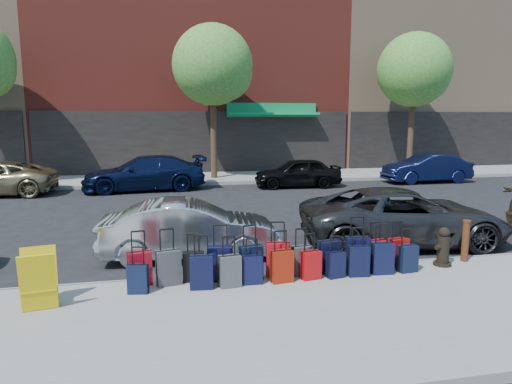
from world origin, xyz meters
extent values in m
plane|color=black|center=(0.00, 0.00, 0.00)|extent=(120.00, 120.00, 0.00)
cube|color=gray|center=(0.00, -6.50, 0.07)|extent=(60.00, 4.00, 0.15)
cube|color=gray|center=(0.00, 10.00, 0.07)|extent=(60.00, 4.00, 0.15)
cube|color=gray|center=(0.00, -4.48, 0.07)|extent=(60.00, 0.08, 0.15)
cube|color=gray|center=(0.00, 7.98, 0.07)|extent=(60.00, 0.08, 0.15)
cube|color=maroon|center=(0.00, 18.00, 10.00)|extent=(17.00, 12.00, 20.00)
cube|color=black|center=(0.00, 11.95, 1.70)|extent=(16.66, 0.15, 3.40)
cube|color=#0D7A43|center=(4.00, 11.60, 3.20)|extent=(5.00, 0.91, 0.27)
cube|color=#0D7A43|center=(4.00, 11.90, 3.55)|extent=(5.00, 0.10, 0.60)
cube|color=#997A5D|center=(16.00, 18.00, 9.00)|extent=(15.00, 12.00, 18.00)
cube|color=black|center=(16.00, 11.95, 1.70)|extent=(14.70, 0.15, 3.40)
cylinder|color=black|center=(0.50, 9.50, 2.55)|extent=(0.30, 0.30, 4.80)
sphere|color=#356A23|center=(0.50, 9.50, 5.52)|extent=(3.80, 3.80, 3.80)
sphere|color=#356A23|center=(1.10, 9.50, 5.14)|extent=(2.58, 2.58, 2.58)
cylinder|color=black|center=(11.00, 9.50, 2.55)|extent=(0.30, 0.30, 4.80)
sphere|color=#356A23|center=(11.00, 9.50, 5.52)|extent=(3.80, 3.80, 3.80)
sphere|color=#356A23|center=(11.60, 9.50, 5.14)|extent=(2.58, 2.58, 2.58)
cube|color=maroon|center=(-2.47, -4.76, 0.45)|extent=(0.44, 0.30, 0.60)
cylinder|color=black|center=(-2.47, -4.76, 1.10)|extent=(0.23, 0.08, 0.03)
cube|color=#353439|center=(-1.98, -4.85, 0.46)|extent=(0.45, 0.31, 0.62)
cylinder|color=black|center=(-1.98, -4.85, 1.13)|extent=(0.23, 0.08, 0.03)
cube|color=black|center=(-1.54, -4.76, 0.42)|extent=(0.39, 0.25, 0.54)
cylinder|color=black|center=(-1.54, -4.76, 1.01)|extent=(0.20, 0.06, 0.03)
cube|color=black|center=(-1.06, -4.82, 0.47)|extent=(0.46, 0.30, 0.64)
cylinder|color=black|center=(-1.06, -4.82, 1.16)|extent=(0.24, 0.07, 0.03)
cube|color=black|center=(-0.50, -4.84, 0.46)|extent=(0.44, 0.28, 0.62)
cylinder|color=black|center=(-0.50, -4.84, 1.13)|extent=(0.23, 0.07, 0.03)
cube|color=#B40B17|center=(0.01, -4.81, 0.47)|extent=(0.46, 0.31, 0.64)
cylinder|color=black|center=(0.01, -4.81, 1.16)|extent=(0.24, 0.08, 0.03)
cube|color=#3F3F44|center=(0.47, -4.82, 0.42)|extent=(0.39, 0.25, 0.55)
cylinder|color=black|center=(0.47, -4.82, 1.01)|extent=(0.21, 0.06, 0.03)
cube|color=black|center=(1.02, -4.80, 0.46)|extent=(0.44, 0.29, 0.61)
cylinder|color=black|center=(1.02, -4.80, 1.12)|extent=(0.23, 0.07, 0.03)
cube|color=black|center=(1.57, -4.84, 0.48)|extent=(0.47, 0.31, 0.66)
cylinder|color=black|center=(1.57, -4.84, 1.19)|extent=(0.25, 0.07, 0.03)
cube|color=maroon|center=(1.97, -4.84, 0.44)|extent=(0.41, 0.26, 0.58)
cylinder|color=black|center=(1.97, -4.84, 1.07)|extent=(0.22, 0.06, 0.03)
cube|color=#97090B|center=(2.47, -4.76, 0.43)|extent=(0.41, 0.27, 0.56)
cylinder|color=black|center=(2.47, -4.76, 1.04)|extent=(0.21, 0.07, 0.03)
cube|color=black|center=(-2.48, -5.13, 0.39)|extent=(0.36, 0.25, 0.49)
cylinder|color=black|center=(-2.48, -5.13, 0.93)|extent=(0.19, 0.06, 0.03)
cube|color=black|center=(-1.43, -5.15, 0.44)|extent=(0.41, 0.26, 0.58)
cylinder|color=black|center=(-1.43, -5.15, 1.07)|extent=(0.22, 0.05, 0.03)
cube|color=#3E3F44|center=(-0.94, -5.16, 0.43)|extent=(0.40, 0.26, 0.55)
cylinder|color=black|center=(-0.94, -5.16, 1.03)|extent=(0.21, 0.06, 0.03)
cube|color=black|center=(-0.53, -5.10, 0.40)|extent=(0.35, 0.21, 0.50)
cylinder|color=black|center=(-0.53, -5.10, 0.95)|extent=(0.19, 0.04, 0.03)
cube|color=maroon|center=(0.00, -5.12, 0.44)|extent=(0.42, 0.27, 0.58)
cylinder|color=black|center=(0.00, -5.12, 1.06)|extent=(0.22, 0.06, 0.03)
cube|color=#A70A0E|center=(0.56, -5.08, 0.41)|extent=(0.38, 0.26, 0.52)
cylinder|color=black|center=(0.56, -5.08, 0.98)|extent=(0.20, 0.06, 0.03)
cube|color=black|center=(1.03, -5.11, 0.39)|extent=(0.35, 0.24, 0.48)
cylinder|color=black|center=(1.03, -5.11, 0.91)|extent=(0.18, 0.06, 0.03)
cube|color=black|center=(1.47, -5.10, 0.43)|extent=(0.41, 0.26, 0.56)
cylinder|color=black|center=(1.47, -5.10, 1.05)|extent=(0.22, 0.06, 0.03)
cube|color=black|center=(1.96, -5.08, 0.44)|extent=(0.42, 0.26, 0.59)
cylinder|color=black|center=(1.96, -5.08, 1.08)|extent=(0.23, 0.05, 0.03)
cube|color=black|center=(2.49, -5.09, 0.41)|extent=(0.37, 0.24, 0.52)
cylinder|color=black|center=(2.49, -5.09, 0.97)|extent=(0.20, 0.05, 0.03)
cylinder|color=black|center=(3.38, -4.88, 0.18)|extent=(0.35, 0.35, 0.06)
cylinder|color=black|center=(3.38, -4.88, 0.48)|extent=(0.23, 0.23, 0.54)
sphere|color=black|center=(3.38, -4.88, 0.82)|extent=(0.21, 0.21, 0.21)
cylinder|color=black|center=(3.38, -4.88, 0.54)|extent=(0.40, 0.19, 0.10)
cylinder|color=#38190C|center=(3.97, -4.74, 0.57)|extent=(0.14, 0.14, 0.84)
cylinder|color=#38190C|center=(3.97, -4.74, 0.99)|extent=(0.16, 0.16, 0.04)
cube|color=gold|center=(-3.90, -5.64, 0.61)|extent=(0.54, 0.32, 0.92)
cube|color=gold|center=(-3.96, -5.31, 0.61)|extent=(0.54, 0.32, 0.92)
cube|color=gold|center=(-3.93, -5.48, 0.48)|extent=(0.56, 0.42, 0.02)
imported|color=silver|center=(-1.47, -2.86, 0.64)|extent=(3.93, 1.55, 1.27)
imported|color=#2F2F32|center=(3.67, -2.82, 0.69)|extent=(5.19, 2.90, 1.37)
imported|color=#0B1434|center=(-2.75, 7.06, 0.74)|extent=(5.25, 2.52, 1.47)
imported|color=black|center=(3.88, 6.63, 0.65)|extent=(3.90, 1.75, 1.30)
imported|color=#0C1335|center=(10.33, 6.78, 0.68)|extent=(4.12, 1.45, 1.36)
camera|label=1|loc=(-2.05, -12.66, 3.05)|focal=32.00mm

